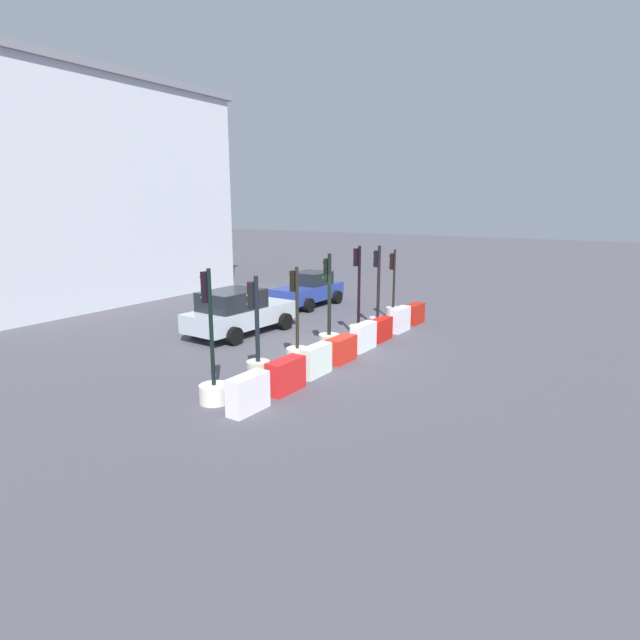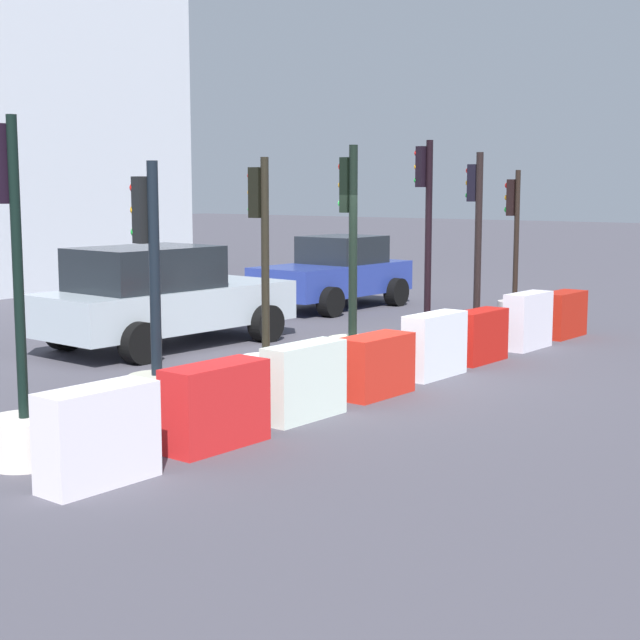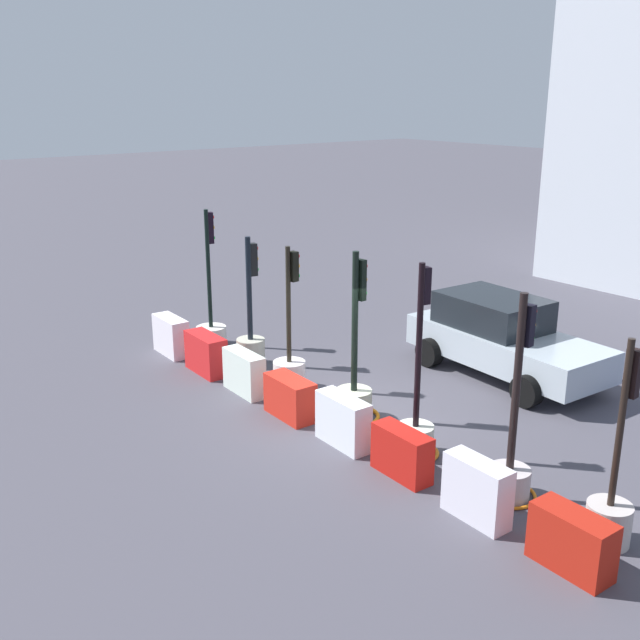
% 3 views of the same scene
% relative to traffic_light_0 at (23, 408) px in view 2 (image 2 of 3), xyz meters
% --- Properties ---
extents(ground_plane, '(120.00, 120.00, 0.00)m').
position_rel_traffic_light_0_xyz_m(ground_plane, '(5.24, -0.04, -0.54)').
color(ground_plane, '#46444E').
extents(traffic_light_0, '(0.72, 0.72, 3.26)m').
position_rel_traffic_light_0_xyz_m(traffic_light_0, '(0.00, 0.00, 0.00)').
color(traffic_light_0, silver).
rests_on(traffic_light_0, ground_plane).
extents(traffic_light_1, '(0.63, 0.63, 2.88)m').
position_rel_traffic_light_0_xyz_m(traffic_light_1, '(1.71, 0.01, 0.08)').
color(traffic_light_1, '#B8B6A2').
rests_on(traffic_light_1, ground_plane).
extents(traffic_light_2, '(0.66, 0.66, 2.96)m').
position_rel_traffic_light_0_xyz_m(traffic_light_2, '(3.37, -0.14, 0.01)').
color(traffic_light_2, silver).
rests_on(traffic_light_2, ground_plane).
extents(traffic_light_3, '(0.99, 0.99, 3.17)m').
position_rel_traffic_light_0_xyz_m(traffic_light_3, '(5.30, -0.07, -0.03)').
color(traffic_light_3, '#B6B99F').
rests_on(traffic_light_3, ground_plane).
extents(traffic_light_4, '(0.83, 0.83, 3.29)m').
position_rel_traffic_light_0_xyz_m(traffic_light_4, '(7.04, -0.22, -0.02)').
color(traffic_light_4, beige).
rests_on(traffic_light_4, ground_plane).
extents(traffic_light_5, '(0.86, 0.86, 3.17)m').
position_rel_traffic_light_0_xyz_m(traffic_light_5, '(8.87, -0.08, 0.01)').
color(traffic_light_5, '#B8ADAE').
rests_on(traffic_light_5, ground_plane).
extents(traffic_light_6, '(0.61, 0.61, 2.91)m').
position_rel_traffic_light_0_xyz_m(traffic_light_6, '(10.46, -0.01, 0.03)').
color(traffic_light_6, '#BAB0AC').
rests_on(traffic_light_6, ground_plane).
extents(construction_barrier_0, '(1.11, 0.46, 0.88)m').
position_rel_traffic_light_0_xyz_m(construction_barrier_0, '(-0.00, -1.07, -0.10)').
color(construction_barrier_0, white).
rests_on(construction_barrier_0, ground_plane).
extents(construction_barrier_1, '(1.17, 0.49, 0.85)m').
position_rel_traffic_light_0_xyz_m(construction_barrier_1, '(1.53, -1.03, -0.11)').
color(construction_barrier_1, red).
rests_on(construction_barrier_1, ground_plane).
extents(construction_barrier_2, '(1.12, 0.40, 0.86)m').
position_rel_traffic_light_0_xyz_m(construction_barrier_2, '(3.01, -1.01, -0.11)').
color(construction_barrier_2, silver).
rests_on(construction_barrier_2, ground_plane).
extents(construction_barrier_3, '(1.11, 0.52, 0.77)m').
position_rel_traffic_light_0_xyz_m(construction_barrier_3, '(4.52, -0.97, -0.16)').
color(construction_barrier_3, red).
rests_on(construction_barrier_3, ground_plane).
extents(construction_barrier_4, '(1.12, 0.42, 0.88)m').
position_rel_traffic_light_0_xyz_m(construction_barrier_4, '(6.03, -0.95, -0.10)').
color(construction_barrier_4, white).
rests_on(construction_barrier_4, ground_plane).
extents(construction_barrier_5, '(1.07, 0.43, 0.78)m').
position_rel_traffic_light_0_xyz_m(construction_barrier_5, '(7.42, -0.91, -0.15)').
color(construction_barrier_5, red).
rests_on(construction_barrier_5, ground_plane).
extents(construction_barrier_6, '(1.04, 0.41, 0.91)m').
position_rel_traffic_light_0_xyz_m(construction_barrier_6, '(8.99, -0.96, -0.08)').
color(construction_barrier_6, silver).
rests_on(construction_barrier_6, ground_plane).
extents(construction_barrier_7, '(1.08, 0.49, 0.79)m').
position_rel_traffic_light_0_xyz_m(construction_barrier_7, '(10.49, -0.92, -0.14)').
color(construction_barrier_7, '#AF1E11').
rests_on(construction_barrier_7, ground_plane).
extents(car_silver_hatchback, '(4.48, 2.35, 1.66)m').
position_rel_traffic_light_0_xyz_m(car_silver_hatchback, '(5.52, 3.91, 0.29)').
color(car_silver_hatchback, '#A9B6BF').
rests_on(car_silver_hatchback, ground_plane).
extents(car_blue_estate, '(3.88, 2.08, 1.55)m').
position_rel_traffic_light_0_xyz_m(car_blue_estate, '(11.43, 4.70, 0.21)').
color(car_blue_estate, navy).
rests_on(car_blue_estate, ground_plane).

